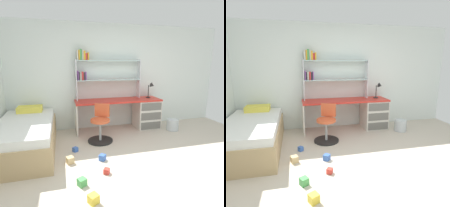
{
  "view_description": "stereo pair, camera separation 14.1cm",
  "coord_description": "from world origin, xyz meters",
  "views": [
    {
      "loc": [
        -1.21,
        -2.17,
        1.62
      ],
      "look_at": [
        -0.25,
        1.44,
        0.81
      ],
      "focal_mm": 30.52,
      "sensor_mm": 36.0,
      "label": 1
    },
    {
      "loc": [
        -1.08,
        -2.2,
        1.62
      ],
      "look_at": [
        -0.25,
        1.44,
        0.81
      ],
      "focal_mm": 30.52,
      "sensor_mm": 36.0,
      "label": 2
    }
  ],
  "objects": [
    {
      "name": "desk_lamp",
      "position": [
        0.95,
        2.14,
        1.0
      ],
      "size": [
        0.2,
        0.17,
        0.38
      ],
      "color": "black",
      "rests_on": "desk"
    },
    {
      "name": "waste_bin",
      "position": [
        1.36,
        1.73,
        0.13
      ],
      "size": [
        0.29,
        0.29,
        0.27
      ],
      "primitive_type": "cylinder",
      "color": "silver",
      "rests_on": "ground_plane"
    },
    {
      "name": "bed_platform",
      "position": [
        -1.9,
        1.45,
        0.29
      ],
      "size": [
        1.02,
        1.96,
        0.69
      ],
      "color": "tan",
      "rests_on": "ground_plane"
    },
    {
      "name": "room_shell",
      "position": [
        -1.23,
        1.23,
        1.26
      ],
      "size": [
        5.87,
        5.87,
        2.53
      ],
      "color": "silver",
      "rests_on": "ground_plane"
    },
    {
      "name": "toy_block_blue_5",
      "position": [
        -0.61,
        0.72,
        0.05
      ],
      "size": [
        0.14,
        0.14,
        0.1
      ],
      "primitive_type": "cube",
      "rotation": [
        0.0,
        0.0,
        0.88
      ],
      "color": "#3860B7",
      "rests_on": "ground_plane"
    },
    {
      "name": "toy_block_natural_2",
      "position": [
        -1.14,
        0.76,
        0.05
      ],
      "size": [
        0.14,
        0.14,
        0.11
      ],
      "primitive_type": "cube",
      "rotation": [
        0.0,
        0.0,
        1.9
      ],
      "color": "tan",
      "rests_on": "ground_plane"
    },
    {
      "name": "toy_block_green_4",
      "position": [
        -1.02,
        0.13,
        0.05
      ],
      "size": [
        0.14,
        0.14,
        0.1
      ],
      "primitive_type": "cube",
      "rotation": [
        0.0,
        0.0,
        0.48
      ],
      "color": "#479E51",
      "rests_on": "ground_plane"
    },
    {
      "name": "ground_plane",
      "position": [
        0.0,
        0.0,
        -0.01
      ],
      "size": [
        5.87,
        5.87,
        0.02
      ],
      "primitive_type": "cube",
      "color": "beige"
    },
    {
      "name": "swivel_chair",
      "position": [
        -0.47,
        1.53,
        0.3
      ],
      "size": [
        0.52,
        0.52,
        0.77
      ],
      "color": "black",
      "rests_on": "ground_plane"
    },
    {
      "name": "toy_block_red_3",
      "position": [
        -0.63,
        0.32,
        0.04
      ],
      "size": [
        0.11,
        0.11,
        0.08
      ],
      "primitive_type": "cube",
      "rotation": [
        0.0,
        0.0,
        1.04
      ],
      "color": "red",
      "rests_on": "ground_plane"
    },
    {
      "name": "bookshelf_hutch",
      "position": [
        -0.32,
        2.3,
        1.44
      ],
      "size": [
        1.56,
        0.22,
        1.17
      ],
      "color": "silver",
      "rests_on": "desk"
    },
    {
      "name": "toy_block_yellow_1",
      "position": [
        -0.92,
        -0.23,
        0.05
      ],
      "size": [
        0.15,
        0.15,
        0.11
      ],
      "primitive_type": "cube",
      "rotation": [
        0.0,
        0.0,
        0.47
      ],
      "color": "gold",
      "rests_on": "ground_plane"
    },
    {
      "name": "toy_block_blue_0",
      "position": [
        -1.03,
        1.16,
        0.04
      ],
      "size": [
        0.11,
        0.11,
        0.08
      ],
      "primitive_type": "cube",
      "rotation": [
        0.0,
        0.0,
        0.61
      ],
      "color": "#3860B7",
      "rests_on": "ground_plane"
    },
    {
      "name": "desk",
      "position": [
        0.64,
        2.12,
        0.42
      ],
      "size": [
        2.06,
        0.59,
        0.75
      ],
      "color": "red",
      "rests_on": "ground_plane"
    }
  ]
}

